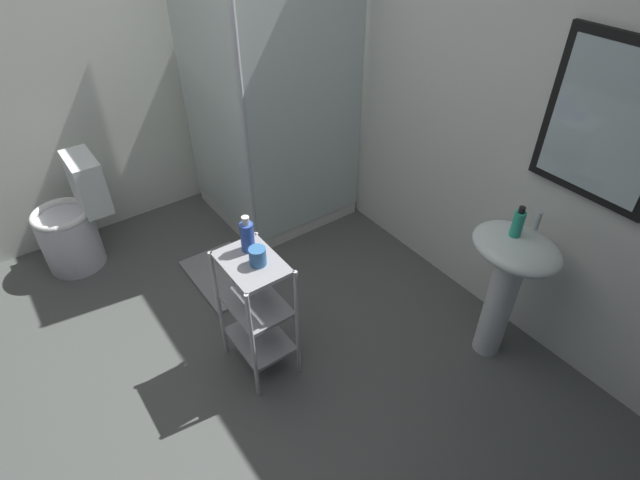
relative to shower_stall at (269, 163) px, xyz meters
The scene contains 12 objects.
ground_plane 1.76m from the shower_stall, 46.00° to the right, with size 4.20×4.20×0.02m, color #4F5350.
wall_back 1.56m from the shower_stall, 27.82° to the left, with size 4.20×0.14×2.50m.
wall_left 1.60m from the shower_stall, 118.78° to the right, with size 0.10×4.20×2.50m, color silver.
shower_stall is the anchor object (origin of this frame).
pedestal_sink 1.89m from the shower_stall, ahead, with size 0.46×0.37×0.81m.
sink_faucet 1.95m from the shower_stall, 12.68° to the left, with size 0.03×0.03×0.10m, color silver.
toilet 1.39m from the shower_stall, 102.56° to the right, with size 0.37×0.49×0.76m.
storage_cart 1.43m from the shower_stall, 34.20° to the right, with size 0.38×0.28×0.74m.
hand_soap_bottle 1.90m from the shower_stall, ahead, with size 0.05×0.05×0.16m.
shampoo_bottle_blue 1.38m from the shower_stall, 35.06° to the right, with size 0.07×0.07×0.20m.
rinse_cup 1.48m from the shower_stall, 32.84° to the right, with size 0.08×0.08×0.09m, color #3870B2.
bath_mat 0.90m from the shower_stall, 56.87° to the right, with size 0.60×0.40×0.02m, color gray.
Camera 1 is at (1.65, -0.38, 2.30)m, focal length 28.10 mm.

